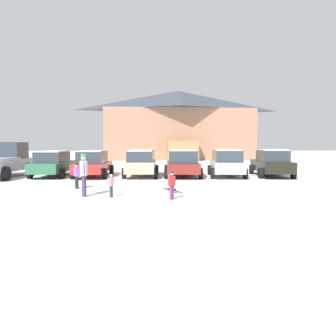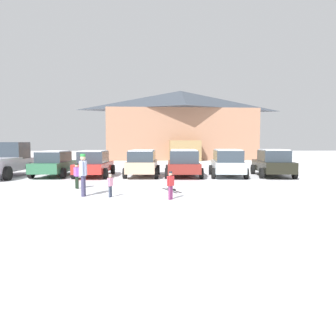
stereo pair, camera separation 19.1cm
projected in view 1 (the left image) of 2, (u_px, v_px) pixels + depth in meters
The scene contains 14 objects.
ground at pixel (181, 215), 9.47m from camera, with size 160.00×160.00×0.00m, color white.
ski_lodge at pixel (178, 125), 43.02m from camera, with size 19.52×11.05×8.92m.
parked_green_coupe at pixel (53, 164), 20.45m from camera, with size 2.22×4.50×1.61m.
parked_red_sedan at pixel (93, 163), 20.36m from camera, with size 2.09×4.67×1.64m.
parked_beige_suv at pixel (141, 162), 20.48m from camera, with size 2.16×4.40×1.66m.
parked_maroon_van at pixel (182, 162), 20.59m from camera, with size 2.37×4.83×1.69m.
parked_silver_wagon at pixel (226, 162), 20.33m from camera, with size 2.38×4.20×1.71m.
parked_black_sedan at pixel (271, 163), 20.59m from camera, with size 2.44×4.63×1.70m.
pickup_truck at pixel (2, 161), 20.06m from camera, with size 2.47×5.71×2.15m.
skier_child_in_purple_jacket at pixel (77, 175), 14.93m from camera, with size 0.31×0.35×1.16m.
skier_child_in_pink_snowsuit at pixel (111, 184), 12.58m from camera, with size 0.21×0.31×0.89m.
skier_child_in_red_jacket at pixel (172, 184), 12.06m from camera, with size 0.28×0.31×1.05m.
skier_adult_in_blue_parka at pixel (84, 172), 12.76m from camera, with size 0.26×0.62×1.67m.
pair_of_skis at pixel (172, 190), 14.39m from camera, with size 0.85×1.64×0.08m.
Camera 1 is at (-0.69, -9.32, 2.08)m, focal length 35.00 mm.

